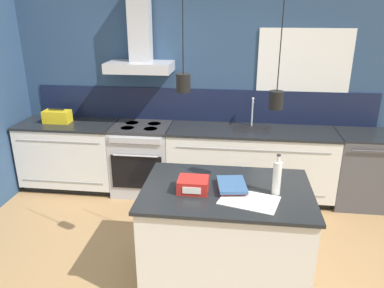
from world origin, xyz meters
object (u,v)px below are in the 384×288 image
(dishwasher, at_px, (359,169))
(bottle_on_island, at_px, (277,177))
(yellow_toolbox, at_px, (57,117))
(book_stack, at_px, (232,186))
(oven_range, at_px, (143,159))
(red_supply_box, at_px, (193,185))

(dishwasher, distance_m, bottle_on_island, 2.14)
(dishwasher, xyz_separation_m, bottle_on_island, (-1.19, -1.67, 0.60))
(bottle_on_island, distance_m, yellow_toolbox, 3.14)
(dishwasher, distance_m, book_stack, 2.30)
(bottle_on_island, distance_m, book_stack, 0.38)
(oven_range, height_order, red_supply_box, red_supply_box)
(bottle_on_island, xyz_separation_m, red_supply_box, (-0.67, -0.03, -0.09))
(dishwasher, xyz_separation_m, red_supply_box, (-1.86, -1.70, 0.51))
(oven_range, distance_m, book_stack, 2.07)
(bottle_on_island, relative_size, red_supply_box, 1.40)
(book_stack, distance_m, yellow_toolbox, 2.82)
(bottle_on_island, bearing_deg, yellow_toolbox, 147.93)
(book_stack, bearing_deg, yellow_toolbox, 144.75)
(book_stack, relative_size, yellow_toolbox, 1.01)
(oven_range, bearing_deg, book_stack, -53.78)
(book_stack, bearing_deg, red_supply_box, -167.71)
(bottle_on_island, height_order, red_supply_box, bottle_on_island)
(book_stack, bearing_deg, bottle_on_island, -6.12)
(oven_range, xyz_separation_m, yellow_toolbox, (-1.11, 0.00, 0.54))
(oven_range, xyz_separation_m, dishwasher, (2.74, 0.00, -0.00))
(oven_range, xyz_separation_m, book_stack, (1.19, -1.62, 0.48))
(book_stack, bearing_deg, oven_range, 126.22)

